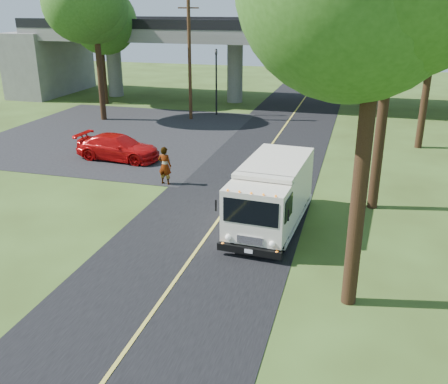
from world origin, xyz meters
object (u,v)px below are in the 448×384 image
at_px(traffic_signal, 216,75).
at_px(step_van, 272,193).
at_px(red_sedan, 118,147).
at_px(pedestrian, 165,166).
at_px(tree_right_far, 442,7).
at_px(tree_left_lot, 96,12).
at_px(tree_left_far, 100,17).
at_px(utility_pole, 190,59).

distance_m(traffic_signal, step_van, 21.85).
bearing_deg(red_sedan, traffic_signal, -4.35).
bearing_deg(pedestrian, tree_right_far, -133.81).
distance_m(tree_left_lot, tree_left_far, 6.72).
relative_size(tree_right_far, tree_left_far, 1.11).
height_order(tree_left_far, step_van, tree_left_far).
bearing_deg(traffic_signal, tree_left_lot, -151.89).
distance_m(tree_left_far, red_sedan, 18.81).
bearing_deg(tree_right_far, tree_left_lot, 175.03).
distance_m(tree_right_far, tree_left_lot, 23.09).
bearing_deg(tree_right_far, tree_left_far, 162.90).
distance_m(utility_pole, red_sedan, 12.02).
relative_size(tree_left_far, step_van, 1.54).
relative_size(traffic_signal, utility_pole, 0.58).
xyz_separation_m(step_van, red_sedan, (-10.20, 6.81, -0.71)).
relative_size(tree_right_far, tree_left_lot, 1.05).
distance_m(tree_right_far, red_sedan, 20.13).
bearing_deg(pedestrian, red_sedan, -30.38).
xyz_separation_m(utility_pole, red_sedan, (-0.50, -11.37, -3.87)).
relative_size(utility_pole, step_van, 1.40).
distance_m(red_sedan, pedestrian, 5.32).
xyz_separation_m(traffic_signal, pedestrian, (2.20, -16.62, -2.23)).
relative_size(step_van, red_sedan, 1.29).
xyz_separation_m(tree_right_far, pedestrian, (-13.01, -10.46, -7.33)).
bearing_deg(tree_right_far, step_van, -116.55).
relative_size(traffic_signal, tree_right_far, 0.47).
xyz_separation_m(tree_left_lot, step_van, (16.00, -16.01, -6.47)).
relative_size(utility_pole, tree_left_far, 0.91).
bearing_deg(step_van, tree_left_lot, 138.77).
distance_m(traffic_signal, utility_pole, 2.86).
height_order(traffic_signal, tree_right_far, tree_right_far).
bearing_deg(tree_left_lot, tree_left_far, 116.57).
bearing_deg(utility_pole, tree_right_far, -14.00).
bearing_deg(step_van, tree_left_far, 134.60).
bearing_deg(red_sedan, tree_left_lot, 36.35).
height_order(tree_left_lot, step_van, tree_left_lot).
bearing_deg(tree_left_far, traffic_signal, -9.65).
distance_m(traffic_signal, pedestrian, 16.91).
distance_m(utility_pole, tree_left_lot, 7.43).
relative_size(traffic_signal, tree_left_lot, 0.50).
bearing_deg(traffic_signal, pedestrian, -82.46).
distance_m(utility_pole, tree_left_far, 10.45).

